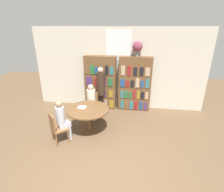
{
  "coord_description": "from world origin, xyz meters",
  "views": [
    {
      "loc": [
        0.69,
        -2.94,
        3.04
      ],
      "look_at": [
        -0.01,
        1.88,
        1.05
      ],
      "focal_mm": 28.0,
      "sensor_mm": 36.0,
      "label": 1
    }
  ],
  "objects_px": {
    "flower_vase": "(137,47)",
    "chair_near_camera": "(57,127)",
    "reading_table": "(88,112)",
    "seated_reader_left": "(91,100)",
    "chair_left_side": "(92,103)",
    "librarian_standing": "(101,86)",
    "seated_reader_right": "(62,119)",
    "bookshelf_right": "(135,84)",
    "bookshelf_left": "(101,83)"
  },
  "relations": [
    {
      "from": "chair_near_camera",
      "to": "librarian_standing",
      "type": "distance_m",
      "value": 2.16
    },
    {
      "from": "chair_near_camera",
      "to": "seated_reader_right",
      "type": "xyz_separation_m",
      "value": [
        0.13,
        0.13,
        0.2
      ]
    },
    {
      "from": "chair_near_camera",
      "to": "librarian_standing",
      "type": "bearing_deg",
      "value": 112.65
    },
    {
      "from": "flower_vase",
      "to": "librarian_standing",
      "type": "distance_m",
      "value": 1.83
    },
    {
      "from": "flower_vase",
      "to": "seated_reader_left",
      "type": "xyz_separation_m",
      "value": [
        -1.45,
        -0.97,
        -1.63
      ]
    },
    {
      "from": "chair_left_side",
      "to": "chair_near_camera",
      "type": "bearing_deg",
      "value": 63.0
    },
    {
      "from": "bookshelf_left",
      "to": "librarian_standing",
      "type": "height_order",
      "value": "bookshelf_left"
    },
    {
      "from": "chair_left_side",
      "to": "seated_reader_right",
      "type": "relative_size",
      "value": 0.72
    },
    {
      "from": "flower_vase",
      "to": "seated_reader_left",
      "type": "height_order",
      "value": "flower_vase"
    },
    {
      "from": "bookshelf_left",
      "to": "seated_reader_right",
      "type": "distance_m",
      "value": 2.39
    },
    {
      "from": "chair_near_camera",
      "to": "chair_left_side",
      "type": "height_order",
      "value": "same"
    },
    {
      "from": "bookshelf_left",
      "to": "chair_near_camera",
      "type": "distance_m",
      "value": 2.58
    },
    {
      "from": "bookshelf_left",
      "to": "chair_near_camera",
      "type": "bearing_deg",
      "value": -106.78
    },
    {
      "from": "flower_vase",
      "to": "chair_left_side",
      "type": "distance_m",
      "value": 2.49
    },
    {
      "from": "bookshelf_right",
      "to": "seated_reader_left",
      "type": "relative_size",
      "value": 1.64
    },
    {
      "from": "reading_table",
      "to": "librarian_standing",
      "type": "distance_m",
      "value": 1.32
    },
    {
      "from": "reading_table",
      "to": "seated_reader_left",
      "type": "distance_m",
      "value": 0.79
    },
    {
      "from": "librarian_standing",
      "to": "bookshelf_left",
      "type": "bearing_deg",
      "value": 102.72
    },
    {
      "from": "bookshelf_right",
      "to": "chair_left_side",
      "type": "distance_m",
      "value": 1.73
    },
    {
      "from": "bookshelf_right",
      "to": "seated_reader_right",
      "type": "relative_size",
      "value": 1.65
    },
    {
      "from": "bookshelf_right",
      "to": "seated_reader_right",
      "type": "distance_m",
      "value": 2.98
    },
    {
      "from": "reading_table",
      "to": "seated_reader_right",
      "type": "height_order",
      "value": "seated_reader_right"
    },
    {
      "from": "bookshelf_left",
      "to": "bookshelf_right",
      "type": "bearing_deg",
      "value": 0.0
    },
    {
      "from": "reading_table",
      "to": "librarian_standing",
      "type": "xyz_separation_m",
      "value": [
        0.14,
        1.25,
        0.41
      ]
    },
    {
      "from": "bookshelf_left",
      "to": "seated_reader_right",
      "type": "xyz_separation_m",
      "value": [
        -0.59,
        -2.29,
        -0.32
      ]
    },
    {
      "from": "bookshelf_left",
      "to": "chair_near_camera",
      "type": "relative_size",
      "value": 2.3
    },
    {
      "from": "flower_vase",
      "to": "seated_reader_right",
      "type": "xyz_separation_m",
      "value": [
        -1.91,
        -2.29,
        -1.65
      ]
    },
    {
      "from": "chair_left_side",
      "to": "librarian_standing",
      "type": "bearing_deg",
      "value": -140.39
    },
    {
      "from": "chair_left_side",
      "to": "seated_reader_left",
      "type": "relative_size",
      "value": 0.71
    },
    {
      "from": "bookshelf_left",
      "to": "seated_reader_right",
      "type": "bearing_deg",
      "value": -104.55
    },
    {
      "from": "flower_vase",
      "to": "chair_near_camera",
      "type": "xyz_separation_m",
      "value": [
        -2.04,
        -2.42,
        -1.85
      ]
    },
    {
      "from": "flower_vase",
      "to": "chair_near_camera",
      "type": "relative_size",
      "value": 0.58
    },
    {
      "from": "flower_vase",
      "to": "chair_near_camera",
      "type": "height_order",
      "value": "flower_vase"
    },
    {
      "from": "seated_reader_left",
      "to": "reading_table",
      "type": "bearing_deg",
      "value": 90.0
    },
    {
      "from": "librarian_standing",
      "to": "flower_vase",
      "type": "bearing_deg",
      "value": 22.85
    },
    {
      "from": "librarian_standing",
      "to": "bookshelf_right",
      "type": "bearing_deg",
      "value": 23.1
    },
    {
      "from": "seated_reader_right",
      "to": "librarian_standing",
      "type": "height_order",
      "value": "librarian_standing"
    },
    {
      "from": "librarian_standing",
      "to": "seated_reader_right",
      "type": "bearing_deg",
      "value": -111.59
    },
    {
      "from": "chair_near_camera",
      "to": "chair_left_side",
      "type": "bearing_deg",
      "value": 117.0
    },
    {
      "from": "reading_table",
      "to": "seated_reader_left",
      "type": "xyz_separation_m",
      "value": [
        -0.1,
        0.78,
        0.07
      ]
    },
    {
      "from": "chair_left_side",
      "to": "librarian_standing",
      "type": "distance_m",
      "value": 0.69
    },
    {
      "from": "bookshelf_left",
      "to": "flower_vase",
      "type": "height_order",
      "value": "flower_vase"
    },
    {
      "from": "seated_reader_right",
      "to": "bookshelf_right",
      "type": "bearing_deg",
      "value": 96.93
    },
    {
      "from": "seated_reader_left",
      "to": "seated_reader_right",
      "type": "bearing_deg",
      "value": 63.18
    },
    {
      "from": "bookshelf_right",
      "to": "reading_table",
      "type": "xyz_separation_m",
      "value": [
        -1.32,
        -1.75,
        -0.37
      ]
    },
    {
      "from": "flower_vase",
      "to": "seated_reader_right",
      "type": "bearing_deg",
      "value": -129.76
    },
    {
      "from": "bookshelf_left",
      "to": "reading_table",
      "type": "bearing_deg",
      "value": -90.99
    },
    {
      "from": "bookshelf_right",
      "to": "librarian_standing",
      "type": "xyz_separation_m",
      "value": [
        -1.17,
        -0.5,
        0.04
      ]
    },
    {
      "from": "flower_vase",
      "to": "reading_table",
      "type": "bearing_deg",
      "value": -127.44
    },
    {
      "from": "bookshelf_right",
      "to": "seated_reader_left",
      "type": "height_order",
      "value": "bookshelf_right"
    }
  ]
}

